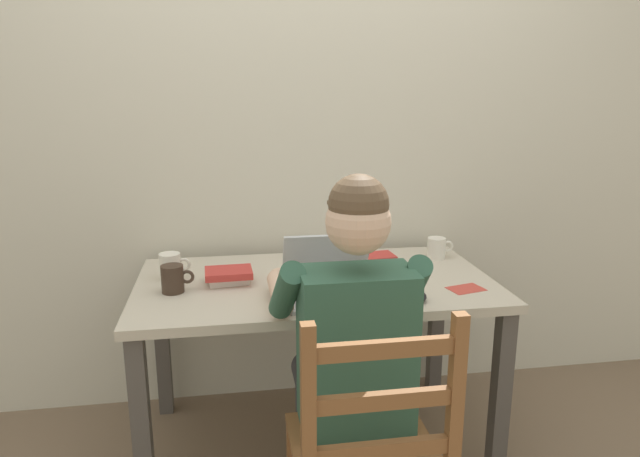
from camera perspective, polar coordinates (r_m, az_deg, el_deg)
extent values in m
plane|color=brown|center=(2.59, -0.45, -20.32)|extent=(8.00, 8.00, 0.00)
cube|color=beige|center=(2.61, -2.11, 10.42)|extent=(6.00, 0.04, 2.60)
cube|color=#BCB29E|center=(2.27, -0.48, -5.53)|extent=(1.39, 0.77, 0.03)
cube|color=#4C4742|center=(2.13, -17.32, -18.48)|extent=(0.06, 0.06, 0.69)
cube|color=#4C4742|center=(2.32, 17.51, -15.63)|extent=(0.06, 0.06, 0.69)
cube|color=#4C4742|center=(2.72, -15.41, -10.88)|extent=(0.06, 0.06, 0.69)
cube|color=#4C4742|center=(2.87, 11.46, -9.28)|extent=(0.06, 0.06, 0.69)
cube|color=#2D5642|center=(1.77, 3.61, -11.92)|extent=(0.34, 0.20, 0.50)
sphere|color=#DBB293|center=(1.64, 3.82, 0.62)|extent=(0.19, 0.19, 0.19)
sphere|color=brown|center=(1.62, 3.85, 2.42)|extent=(0.17, 0.17, 0.17)
cube|color=brown|center=(1.71, 3.20, 2.36)|extent=(0.13, 0.10, 0.01)
cylinder|color=#38383D|center=(2.05, -0.35, -15.99)|extent=(0.13, 0.40, 0.13)
cylinder|color=#38383D|center=(2.08, 4.75, -15.54)|extent=(0.13, 0.40, 0.13)
cylinder|color=#38383D|center=(2.33, -1.14, -18.25)|extent=(0.10, 0.10, 0.44)
cylinder|color=#38383D|center=(2.36, 3.41, -17.85)|extent=(0.10, 0.10, 0.44)
cylinder|color=#2D5642|center=(1.76, -3.38, -6.26)|extent=(0.10, 0.26, 0.24)
cylinder|color=#DBB293|center=(2.00, -4.03, -6.28)|extent=(0.07, 0.28, 0.07)
sphere|color=#DBB293|center=(2.13, -4.12, -4.98)|extent=(0.08, 0.08, 0.08)
cylinder|color=#2D5642|center=(1.84, 9.19, -5.49)|extent=(0.10, 0.26, 0.24)
cylinder|color=#DBB293|center=(2.07, 7.10, -5.63)|extent=(0.07, 0.28, 0.07)
sphere|color=#DBB293|center=(2.20, 5.83, -4.44)|extent=(0.08, 0.08, 0.08)
cube|color=brown|center=(1.80, 4.38, -21.03)|extent=(0.42, 0.42, 0.02)
cube|color=brown|center=(1.57, 13.32, -16.37)|extent=(0.04, 0.04, 0.48)
cube|color=brown|center=(1.48, -1.17, -18.02)|extent=(0.04, 0.04, 0.48)
cube|color=brown|center=(1.58, 6.20, -21.03)|extent=(0.36, 0.02, 0.04)
cube|color=brown|center=(1.50, 6.35, -16.65)|extent=(0.36, 0.02, 0.04)
cube|color=brown|center=(1.43, 6.50, -11.83)|extent=(0.36, 0.02, 0.04)
cube|color=#ADAFB2|center=(2.05, 1.41, -6.98)|extent=(0.33, 0.23, 0.02)
cube|color=silver|center=(2.05, 1.41, -6.73)|extent=(0.29, 0.17, 0.00)
cube|color=#ADAFB2|center=(2.17, 0.62, -2.83)|extent=(0.33, 0.11, 0.20)
cube|color=#99A8B2|center=(2.17, 0.62, -2.83)|extent=(0.29, 0.09, 0.17)
ellipsoid|color=black|center=(2.09, 9.67, -6.56)|extent=(0.06, 0.10, 0.03)
cylinder|color=silver|center=(2.34, -14.68, -3.66)|extent=(0.08, 0.08, 0.10)
torus|color=silver|center=(2.33, -13.39, -3.49)|extent=(0.05, 0.01, 0.05)
cylinder|color=#38281E|center=(2.19, -14.46, -4.88)|extent=(0.08, 0.08, 0.10)
torus|color=#38281E|center=(2.18, -13.07, -4.70)|extent=(0.05, 0.01, 0.05)
cylinder|color=silver|center=(2.58, 11.50, -1.91)|extent=(0.08, 0.08, 0.09)
torus|color=silver|center=(2.60, 12.57, -1.76)|extent=(0.05, 0.01, 0.05)
cube|color=#2D5B9E|center=(2.41, 5.77, -3.68)|extent=(0.17, 0.14, 0.03)
cube|color=#BC332D|center=(2.42, 5.58, -2.93)|extent=(0.16, 0.12, 0.03)
cube|color=white|center=(2.26, -9.11, -4.96)|extent=(0.16, 0.13, 0.03)
cube|color=#BC332D|center=(2.24, -9.08, -4.38)|extent=(0.18, 0.14, 0.03)
cube|color=white|center=(2.38, 5.16, -4.08)|extent=(0.29, 0.23, 0.01)
cube|color=white|center=(2.16, -1.08, -6.00)|extent=(0.28, 0.22, 0.01)
cube|color=#C63D33|center=(2.23, 14.31, -5.83)|extent=(0.15, 0.12, 0.00)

